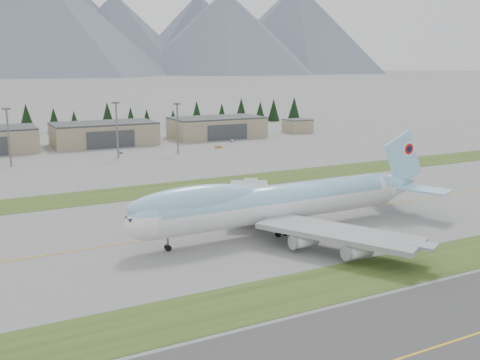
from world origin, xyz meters
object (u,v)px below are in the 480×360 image
boeing_747_freighter (278,202)px  service_vehicle_b (219,148)px  hangar_right (217,127)px  hangar_center (104,133)px  service_vehicle_a (121,153)px  service_vehicle_c (232,142)px

boeing_747_freighter → service_vehicle_b: 129.82m
hangar_right → service_vehicle_b: size_ratio=13.32×
hangar_center → hangar_right: size_ratio=1.00×
service_vehicle_a → service_vehicle_b: service_vehicle_b is taller
hangar_center → hangar_right: (60.00, 0.00, 0.00)m
boeing_747_freighter → service_vehicle_a: boeing_747_freighter is taller
hangar_center → hangar_right: bearing=0.0°
service_vehicle_b → service_vehicle_c: 21.72m
boeing_747_freighter → hangar_right: (57.74, 157.85, -1.67)m
boeing_747_freighter → hangar_right: 168.09m
service_vehicle_a → service_vehicle_b: (44.55, -5.84, 0.00)m
service_vehicle_c → service_vehicle_b: bearing=-121.7°
hangar_right → service_vehicle_a: 67.06m
hangar_right → service_vehicle_c: hangar_right is taller
boeing_747_freighter → service_vehicle_c: size_ratio=20.91×
hangar_center → service_vehicle_b: bearing=-38.4°
service_vehicle_b → service_vehicle_c: bearing=-25.4°
service_vehicle_a → hangar_right: bearing=35.2°
boeing_747_freighter → hangar_right: boeing_747_freighter is taller
hangar_right → service_vehicle_c: (-0.55, -19.50, -5.39)m
boeing_747_freighter → service_vehicle_a: size_ratio=23.37×
hangar_right → service_vehicle_c: bearing=-91.6°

